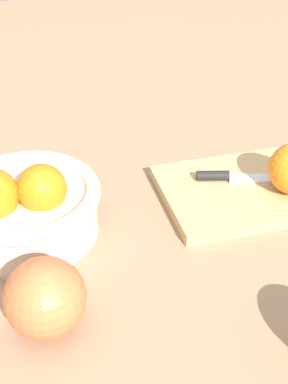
{
  "coord_description": "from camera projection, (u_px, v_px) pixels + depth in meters",
  "views": [
    {
      "loc": [
        -0.26,
        -0.4,
        0.42
      ],
      "look_at": [
        -0.05,
        0.09,
        0.04
      ],
      "focal_mm": 48.67,
      "sensor_mm": 36.0,
      "label": 1
    }
  ],
  "objects": [
    {
      "name": "cutting_board",
      "position": [
        253.0,
        189.0,
        0.73
      ],
      "size": [
        0.28,
        0.2,
        0.02
      ],
      "primitive_type": "cube",
      "rotation": [
        0.0,
        0.0,
        -0.14
      ],
      "color": "tan",
      "rests_on": "ground_plane"
    },
    {
      "name": "apple_front_left",
      "position": [
        45.0,
        298.0,
        0.51
      ],
      "size": [
        0.08,
        0.08,
        0.08
      ],
      "primitive_type": "sphere",
      "color": "#CC6638",
      "rests_on": "ground_plane"
    },
    {
      "name": "bowl",
      "position": [
        24.0,
        206.0,
        0.64
      ],
      "size": [
        0.19,
        0.19,
        0.11
      ],
      "color": "beige",
      "rests_on": "ground_plane"
    },
    {
      "name": "ground_plane",
      "position": [
        210.0,
        250.0,
        0.63
      ],
      "size": [
        2.4,
        2.4,
        0.0
      ],
      "primitive_type": "plane",
      "color": "#997556"
    },
    {
      "name": "knife",
      "position": [
        236.0,
        177.0,
        0.73
      ],
      "size": [
        0.15,
        0.08,
        0.01
      ],
      "color": "silver",
      "rests_on": "cutting_board"
    }
  ]
}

